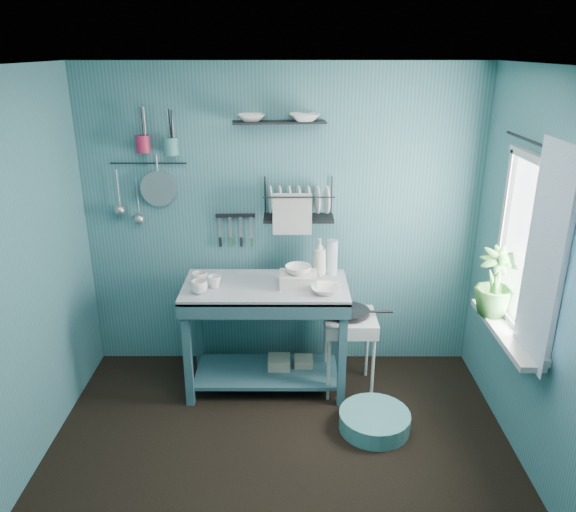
{
  "coord_description": "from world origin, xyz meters",
  "views": [
    {
      "loc": [
        0.06,
        -2.88,
        2.59
      ],
      "look_at": [
        0.05,
        0.85,
        1.2
      ],
      "focal_mm": 35.0,
      "sensor_mm": 36.0,
      "label": 1
    }
  ],
  "objects_px": {
    "frying_pan": "(350,312)",
    "floor_basin": "(374,421)",
    "mug_mid": "(214,282)",
    "storage_tin_large": "(279,369)",
    "dish_rack": "(299,200)",
    "mug_left": "(199,287)",
    "soap_bottle": "(319,257)",
    "utensil_cup_magenta": "(143,144)",
    "hotplate_stand": "(349,352)",
    "utensil_cup_teal": "(171,146)",
    "wash_tub": "(298,279)",
    "storage_tin_small": "(303,368)",
    "water_bottle": "(332,257)",
    "work_counter": "(266,336)",
    "potted_plant": "(496,282)",
    "mug_right": "(200,279)",
    "colander": "(158,189)"
  },
  "relations": [
    {
      "from": "frying_pan",
      "to": "floor_basin",
      "type": "xyz_separation_m",
      "value": [
        0.14,
        -0.53,
        -0.61
      ]
    },
    {
      "from": "mug_mid",
      "to": "storage_tin_large",
      "type": "relative_size",
      "value": 0.45
    },
    {
      "from": "dish_rack",
      "to": "mug_left",
      "type": "bearing_deg",
      "value": -147.88
    },
    {
      "from": "soap_bottle",
      "to": "utensil_cup_magenta",
      "type": "distance_m",
      "value": 1.61
    },
    {
      "from": "hotplate_stand",
      "to": "storage_tin_large",
      "type": "distance_m",
      "value": 0.6
    },
    {
      "from": "utensil_cup_teal",
      "to": "wash_tub",
      "type": "bearing_deg",
      "value": -21.59
    },
    {
      "from": "utensil_cup_teal",
      "to": "storage_tin_small",
      "type": "distance_m",
      "value": 2.07
    },
    {
      "from": "soap_bottle",
      "to": "dish_rack",
      "type": "relative_size",
      "value": 0.54
    },
    {
      "from": "storage_tin_small",
      "to": "soap_bottle",
      "type": "bearing_deg",
      "value": 45.0
    },
    {
      "from": "soap_bottle",
      "to": "water_bottle",
      "type": "bearing_deg",
      "value": 11.31
    },
    {
      "from": "work_counter",
      "to": "utensil_cup_magenta",
      "type": "bearing_deg",
      "value": 157.01
    },
    {
      "from": "work_counter",
      "to": "hotplate_stand",
      "type": "bearing_deg",
      "value": -4.62
    },
    {
      "from": "soap_bottle",
      "to": "frying_pan",
      "type": "relative_size",
      "value": 1.0
    },
    {
      "from": "potted_plant",
      "to": "soap_bottle",
      "type": "bearing_deg",
      "value": 153.94
    },
    {
      "from": "mug_mid",
      "to": "potted_plant",
      "type": "height_order",
      "value": "potted_plant"
    },
    {
      "from": "work_counter",
      "to": "potted_plant",
      "type": "height_order",
      "value": "potted_plant"
    },
    {
      "from": "wash_tub",
      "to": "potted_plant",
      "type": "relative_size",
      "value": 0.58
    },
    {
      "from": "soap_bottle",
      "to": "mug_mid",
      "type": "bearing_deg",
      "value": -162.0
    },
    {
      "from": "hotplate_stand",
      "to": "potted_plant",
      "type": "bearing_deg",
      "value": -17.89
    },
    {
      "from": "mug_right",
      "to": "hotplate_stand",
      "type": "height_order",
      "value": "mug_right"
    },
    {
      "from": "utensil_cup_magenta",
      "to": "water_bottle",
      "type": "bearing_deg",
      "value": -5.69
    },
    {
      "from": "mug_mid",
      "to": "dish_rack",
      "type": "bearing_deg",
      "value": 30.56
    },
    {
      "from": "mug_left",
      "to": "soap_bottle",
      "type": "distance_m",
      "value": 0.97
    },
    {
      "from": "work_counter",
      "to": "mug_left",
      "type": "bearing_deg",
      "value": -163.23
    },
    {
      "from": "storage_tin_large",
      "to": "floor_basin",
      "type": "relative_size",
      "value": 0.43
    },
    {
      "from": "utensil_cup_magenta",
      "to": "colander",
      "type": "relative_size",
      "value": 0.46
    },
    {
      "from": "mug_right",
      "to": "potted_plant",
      "type": "distance_m",
      "value": 2.14
    },
    {
      "from": "hotplate_stand",
      "to": "utensil_cup_magenta",
      "type": "height_order",
      "value": "utensil_cup_magenta"
    },
    {
      "from": "colander",
      "to": "mug_mid",
      "type": "bearing_deg",
      "value": -43.97
    },
    {
      "from": "mug_mid",
      "to": "utensil_cup_teal",
      "type": "distance_m",
      "value": 1.09
    },
    {
      "from": "potted_plant",
      "to": "floor_basin",
      "type": "xyz_separation_m",
      "value": [
        -0.81,
        -0.18,
        -1.01
      ]
    },
    {
      "from": "mug_mid",
      "to": "frying_pan",
      "type": "height_order",
      "value": "mug_mid"
    },
    {
      "from": "work_counter",
      "to": "colander",
      "type": "xyz_separation_m",
      "value": [
        -0.85,
        0.39,
        1.1
      ]
    },
    {
      "from": "water_bottle",
      "to": "colander",
      "type": "distance_m",
      "value": 1.47
    },
    {
      "from": "mug_right",
      "to": "soap_bottle",
      "type": "bearing_deg",
      "value": 12.26
    },
    {
      "from": "wash_tub",
      "to": "utensil_cup_magenta",
      "type": "bearing_deg",
      "value": 162.0
    },
    {
      "from": "water_bottle",
      "to": "storage_tin_large",
      "type": "relative_size",
      "value": 1.27
    },
    {
      "from": "wash_tub",
      "to": "potted_plant",
      "type": "bearing_deg",
      "value": -14.85
    },
    {
      "from": "soap_bottle",
      "to": "potted_plant",
      "type": "bearing_deg",
      "value": -26.06
    },
    {
      "from": "potted_plant",
      "to": "storage_tin_small",
      "type": "height_order",
      "value": "potted_plant"
    },
    {
      "from": "utensil_cup_magenta",
      "to": "floor_basin",
      "type": "xyz_separation_m",
      "value": [
        1.73,
        -0.93,
        -1.83
      ]
    },
    {
      "from": "mug_mid",
      "to": "potted_plant",
      "type": "bearing_deg",
      "value": -9.13
    },
    {
      "from": "utensil_cup_teal",
      "to": "storage_tin_small",
      "type": "xyz_separation_m",
      "value": [
        1.02,
        -0.28,
        -1.78
      ]
    },
    {
      "from": "frying_pan",
      "to": "water_bottle",
      "type": "bearing_deg",
      "value": 117.87
    },
    {
      "from": "storage_tin_small",
      "to": "floor_basin",
      "type": "height_order",
      "value": "storage_tin_small"
    },
    {
      "from": "mug_right",
      "to": "water_bottle",
      "type": "distance_m",
      "value": 1.05
    },
    {
      "from": "wash_tub",
      "to": "potted_plant",
      "type": "xyz_separation_m",
      "value": [
        1.35,
        -0.36,
        0.13
      ]
    },
    {
      "from": "hotplate_stand",
      "to": "storage_tin_large",
      "type": "bearing_deg",
      "value": 173.5
    },
    {
      "from": "mug_left",
      "to": "floor_basin",
      "type": "distance_m",
      "value": 1.6
    },
    {
      "from": "water_bottle",
      "to": "storage_tin_small",
      "type": "relative_size",
      "value": 1.4
    }
  ]
}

